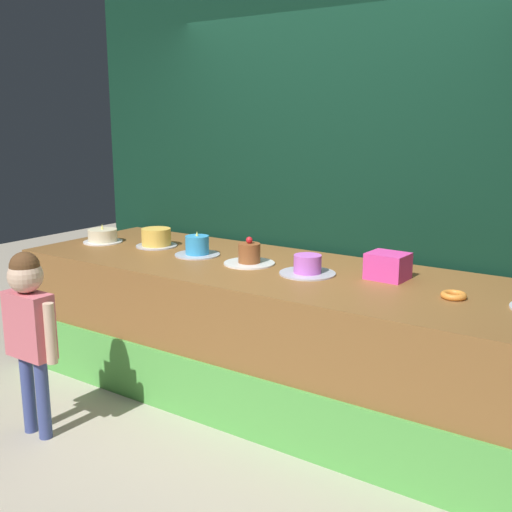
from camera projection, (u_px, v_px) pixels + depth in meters
name	position (u px, v px, depth m)	size (l,w,h in m)	color
ground_plane	(225.00, 430.00, 3.57)	(12.00, 12.00, 0.00)	#BCB29E
stage_platform	(278.00, 333.00, 3.93)	(3.65, 1.17, 0.86)	brown
curtain_backdrop	(332.00, 156.00, 4.24)	(4.31, 0.08, 3.06)	black
child_figure	(29.00, 319.00, 3.37)	(0.42, 0.19, 1.08)	#3F4C8C
pink_box	(388.00, 266.00, 3.57)	(0.23, 0.20, 0.15)	#EF41A4
donut	(454.00, 295.00, 3.19)	(0.14, 0.14, 0.03)	orange
cake_far_left	(103.00, 236.00, 4.64)	(0.29, 0.29, 0.14)	white
cake_left	(156.00, 238.00, 4.49)	(0.30, 0.30, 0.13)	silver
cake_center_left	(197.00, 247.00, 4.19)	(0.31, 0.31, 0.17)	silver
cake_center_right	(249.00, 256.00, 3.94)	(0.33, 0.33, 0.18)	white
cake_right	(308.00, 266.00, 3.68)	(0.34, 0.34, 0.12)	silver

